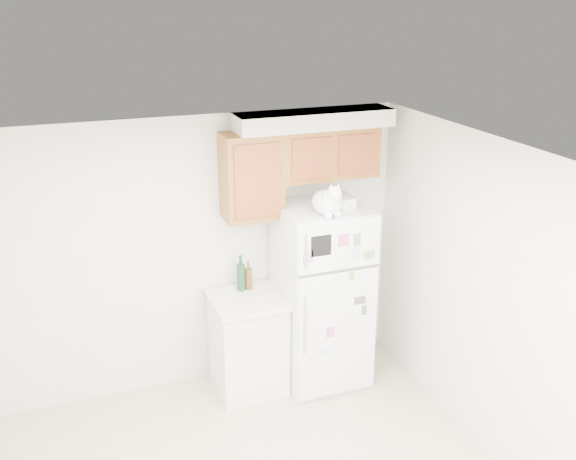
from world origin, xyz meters
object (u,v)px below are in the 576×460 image
base_counter (248,342)px  bottle_green (241,273)px  cat (329,202)px  refrigerator (322,295)px  storage_box_back (328,197)px  bottle_amber (249,275)px  storage_box_front (346,204)px

base_counter → bottle_green: bearing=91.7°
base_counter → cat: bearing=-23.8°
refrigerator → storage_box_back: storage_box_back is taller
bottle_green → storage_box_back: bearing=-9.9°
cat → storage_box_back: (0.13, 0.31, -0.06)m
bottle_green → bottle_amber: bearing=-1.3°
refrigerator → bottle_amber: bearing=160.0°
storage_box_back → storage_box_front: storage_box_back is taller
cat → storage_box_front: size_ratio=2.90×
storage_box_back → refrigerator: bearing=-153.6°
cat → base_counter: bearing=156.2°
storage_box_front → bottle_amber: (-0.78, 0.33, -0.69)m
refrigerator → cat: bearing=-101.9°
cat → storage_box_front: (0.20, 0.10, -0.07)m
storage_box_front → bottle_amber: 1.10m
cat → bottle_green: bearing=145.9°
cat → storage_box_front: cat is taller
refrigerator → bottle_green: bearing=161.8°
base_counter → storage_box_front: bearing=-12.0°
bottle_green → bottle_amber: size_ratio=1.25×
base_counter → bottle_amber: (0.07, 0.15, 0.59)m
bottle_green → storage_box_front: bearing=-21.5°
base_counter → bottle_amber: size_ratio=3.40×
cat → storage_box_back: 0.34m
storage_box_back → storage_box_front: size_ratio=1.20×
cat → bottle_green: (-0.65, 0.44, -0.73)m
cat → storage_box_back: size_ratio=2.42×
refrigerator → storage_box_front: size_ratio=11.33×
storage_box_back → bottle_green: storage_box_back is taller
base_counter → storage_box_back: (0.77, 0.02, 1.29)m
storage_box_front → bottle_amber: bearing=145.0°
base_counter → refrigerator: bearing=-6.1°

